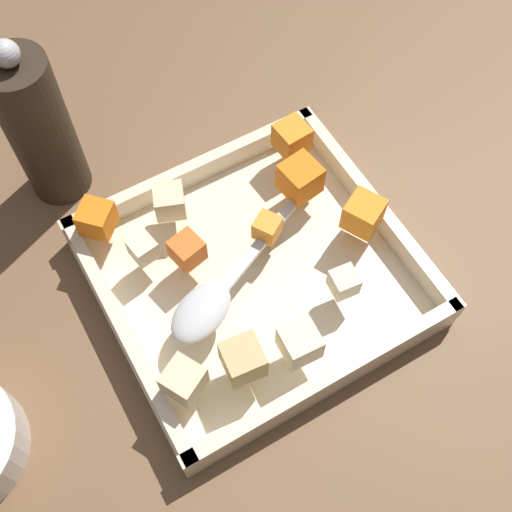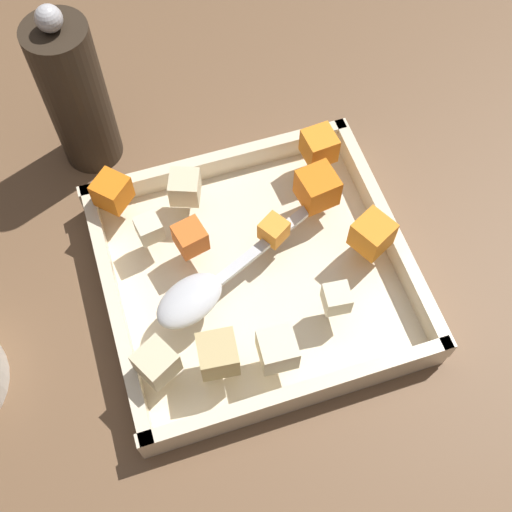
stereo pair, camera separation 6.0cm
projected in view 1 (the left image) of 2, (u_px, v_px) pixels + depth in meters
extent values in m
plane|color=brown|center=(261.00, 293.00, 0.64)|extent=(4.00, 4.00, 0.00)
cube|color=beige|center=(256.00, 278.00, 0.64)|extent=(0.28, 0.26, 0.01)
cube|color=beige|center=(329.00, 381.00, 0.57)|extent=(0.28, 0.01, 0.03)
cube|color=beige|center=(194.00, 172.00, 0.67)|extent=(0.28, 0.01, 0.03)
cube|color=beige|center=(126.00, 335.00, 0.59)|extent=(0.01, 0.26, 0.03)
cube|color=beige|center=(374.00, 207.00, 0.65)|extent=(0.01, 0.26, 0.03)
cube|color=orange|center=(267.00, 228.00, 0.61)|extent=(0.03, 0.03, 0.02)
cube|color=orange|center=(300.00, 178.00, 0.63)|extent=(0.04, 0.04, 0.03)
cube|color=orange|center=(187.00, 250.00, 0.60)|extent=(0.03, 0.03, 0.03)
cube|color=orange|center=(364.00, 214.00, 0.61)|extent=(0.04, 0.04, 0.03)
cube|color=orange|center=(292.00, 137.00, 0.66)|extent=(0.03, 0.03, 0.03)
cube|color=orange|center=(97.00, 219.00, 0.61)|extent=(0.04, 0.04, 0.03)
cube|color=beige|center=(169.00, 201.00, 0.62)|extent=(0.04, 0.04, 0.03)
cube|color=beige|center=(143.00, 249.00, 0.60)|extent=(0.03, 0.03, 0.02)
cube|color=tan|center=(243.00, 360.00, 0.55)|extent=(0.04, 0.04, 0.03)
cube|color=beige|center=(300.00, 343.00, 0.55)|extent=(0.03, 0.03, 0.03)
cube|color=beige|center=(184.00, 381.00, 0.54)|extent=(0.04, 0.04, 0.03)
cube|color=beige|center=(344.00, 282.00, 0.59)|extent=(0.03, 0.03, 0.02)
ellipsoid|color=silver|center=(201.00, 312.00, 0.57)|extent=(0.08, 0.06, 0.02)
cube|color=silver|center=(273.00, 228.00, 0.62)|extent=(0.14, 0.07, 0.01)
cylinder|color=#2D2319|center=(40.00, 130.00, 0.63)|extent=(0.06, 0.06, 0.17)
sphere|color=#B7B7BC|center=(6.00, 54.00, 0.54)|extent=(0.02, 0.02, 0.02)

